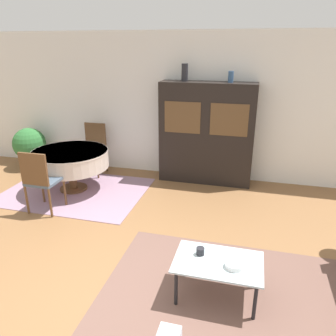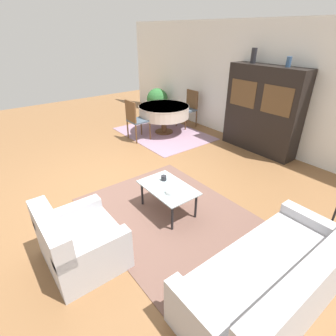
# 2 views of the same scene
# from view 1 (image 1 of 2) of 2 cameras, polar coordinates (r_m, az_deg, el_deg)

# --- Properties ---
(ground_plane) EXTENTS (14.00, 14.00, 0.00)m
(ground_plane) POSITION_cam_1_polar(r_m,az_deg,el_deg) (3.66, -9.25, -21.61)
(ground_plane) COLOR brown
(wall_back) EXTENTS (10.00, 0.06, 2.70)m
(wall_back) POSITION_cam_1_polar(r_m,az_deg,el_deg) (6.29, 3.44, 10.58)
(wall_back) COLOR white
(wall_back) RESTS_ON ground_plane
(area_rug) EXTENTS (2.68, 2.05, 0.01)m
(area_rug) POSITION_cam_1_polar(r_m,az_deg,el_deg) (3.64, 10.73, -21.92)
(area_rug) COLOR brown
(area_rug) RESTS_ON ground_plane
(dining_rug) EXTENTS (2.43, 1.78, 0.01)m
(dining_rug) POSITION_cam_1_polar(r_m,az_deg,el_deg) (6.07, -15.81, -3.90)
(dining_rug) COLOR gray
(dining_rug) RESTS_ON ground_plane
(coffee_table) EXTENTS (0.88, 0.56, 0.42)m
(coffee_table) POSITION_cam_1_polar(r_m,az_deg,el_deg) (3.44, 8.70, -16.40)
(coffee_table) COLOR black
(coffee_table) RESTS_ON area_rug
(display_cabinet) EXTENTS (1.70, 0.44, 1.85)m
(display_cabinet) POSITION_cam_1_polar(r_m,az_deg,el_deg) (6.06, 6.70, 5.96)
(display_cabinet) COLOR black
(display_cabinet) RESTS_ON ground_plane
(dining_table) EXTENTS (1.31, 1.31, 0.72)m
(dining_table) POSITION_cam_1_polar(r_m,az_deg,el_deg) (5.96, -16.61, 1.51)
(dining_table) COLOR brown
(dining_table) RESTS_ON dining_rug
(dining_chair_near) EXTENTS (0.44, 0.44, 0.99)m
(dining_chair_near) POSITION_cam_1_polar(r_m,az_deg,el_deg) (5.28, -21.39, -1.66)
(dining_chair_near) COLOR brown
(dining_chair_near) RESTS_ON dining_rug
(dining_chair_far) EXTENTS (0.44, 0.44, 0.99)m
(dining_chair_far) POSITION_cam_1_polar(r_m,az_deg,el_deg) (6.69, -12.82, 3.84)
(dining_chair_far) COLOR brown
(dining_chair_far) RESTS_ON dining_rug
(cup) EXTENTS (0.08, 0.08, 0.08)m
(cup) POSITION_cam_1_polar(r_m,az_deg,el_deg) (3.46, 5.64, -14.22)
(cup) COLOR #232328
(cup) RESTS_ON coffee_table
(bowl) EXTENTS (0.18, 0.18, 0.05)m
(bowl) POSITION_cam_1_polar(r_m,az_deg,el_deg) (3.35, 11.44, -16.25)
(bowl) COLOR white
(bowl) RESTS_ON coffee_table
(vase_tall) EXTENTS (0.11, 0.11, 0.30)m
(vase_tall) POSITION_cam_1_polar(r_m,az_deg,el_deg) (5.95, 2.93, 16.29)
(vase_tall) COLOR #232328
(vase_tall) RESTS_ON display_cabinet
(vase_short) EXTENTS (0.09, 0.09, 0.19)m
(vase_short) POSITION_cam_1_polar(r_m,az_deg,el_deg) (5.85, 10.89, 15.33)
(vase_short) COLOR #33517A
(vase_short) RESTS_ON display_cabinet
(potted_plant) EXTENTS (0.67, 0.67, 0.85)m
(potted_plant) POSITION_cam_1_polar(r_m,az_deg,el_deg) (7.43, -22.95, 3.65)
(potted_plant) COLOR #93664C
(potted_plant) RESTS_ON ground_plane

